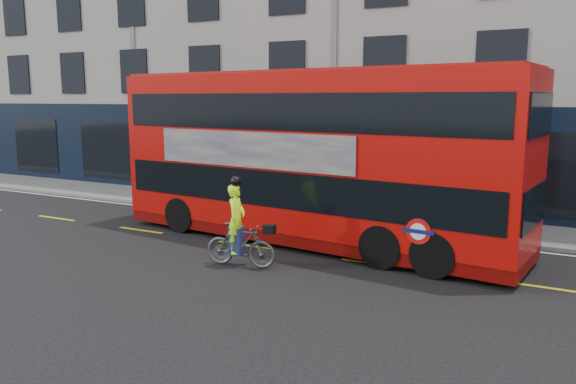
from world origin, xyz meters
The scene contains 8 objects.
ground centered at (0.00, 0.00, 0.00)m, with size 120.00×120.00×0.00m, color black.
pavement centered at (0.00, 6.50, 0.06)m, with size 60.00×3.00×0.12m, color slate.
kerb centered at (0.00, 5.00, 0.07)m, with size 60.00×0.12×0.13m, color gray.
building_terrace centered at (0.00, 12.94, 7.49)m, with size 50.00×10.07×15.00m.
road_edge_line centered at (0.00, 4.70, 0.00)m, with size 58.00×0.10×0.01m, color silver.
lane_dashes centered at (0.00, 1.50, 0.00)m, with size 58.00×0.12×0.01m, color gold, non-canonical shape.
bus centered at (1.56, 2.76, 2.59)m, with size 12.75×4.18×5.05m.
cyclist centered at (1.04, -0.37, 0.78)m, with size 1.95×0.81×2.34m.
Camera 1 is at (8.63, -12.12, 4.29)m, focal length 35.00 mm.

